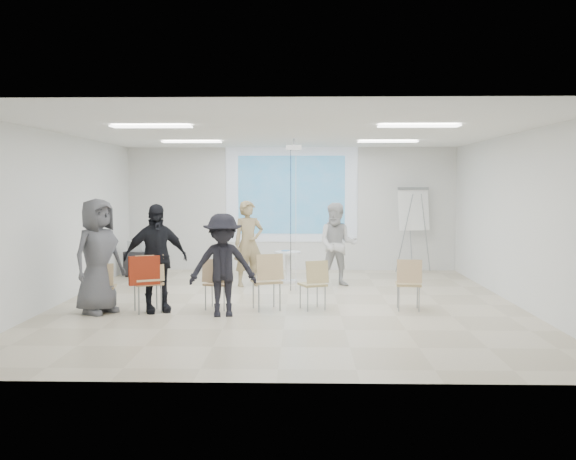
{
  "coord_description": "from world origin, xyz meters",
  "views": [
    {
      "loc": [
        0.28,
        -11.16,
        2.1
      ],
      "look_at": [
        0.0,
        0.8,
        1.25
      ],
      "focal_mm": 40.0,
      "sensor_mm": 36.0,
      "label": 1
    }
  ],
  "objects_px": {
    "audience_outer": "(98,249)",
    "av_cart": "(139,260)",
    "audience_left": "(155,250)",
    "audience_mid": "(223,258)",
    "chair_left_mid": "(149,278)",
    "chair_center": "(268,277)",
    "flipchart_easel": "(413,210)",
    "chair_right_inner": "(314,281)",
    "player_left": "(248,238)",
    "laptop": "(218,281)",
    "chair_right_far": "(409,280)",
    "player_right": "(337,240)",
    "chair_far_left": "(103,283)",
    "chair_left_inner": "(216,279)",
    "pedestal_table": "(288,265)"
  },
  "relations": [
    {
      "from": "flipchart_easel",
      "to": "chair_right_inner",
      "type": "bearing_deg",
      "value": -127.5
    },
    {
      "from": "audience_outer",
      "to": "av_cart",
      "type": "relative_size",
      "value": 2.58
    },
    {
      "from": "audience_mid",
      "to": "av_cart",
      "type": "distance_m",
      "value": 5.09
    },
    {
      "from": "player_left",
      "to": "audience_outer",
      "type": "relative_size",
      "value": 0.96
    },
    {
      "from": "player_left",
      "to": "chair_center",
      "type": "height_order",
      "value": "player_left"
    },
    {
      "from": "audience_mid",
      "to": "chair_right_inner",
      "type": "bearing_deg",
      "value": 11.1
    },
    {
      "from": "chair_left_mid",
      "to": "av_cart",
      "type": "relative_size",
      "value": 1.18
    },
    {
      "from": "chair_left_inner",
      "to": "chair_right_far",
      "type": "xyz_separation_m",
      "value": [
        3.21,
        -0.02,
        0.0
      ]
    },
    {
      "from": "chair_left_mid",
      "to": "player_left",
      "type": "bearing_deg",
      "value": 38.88
    },
    {
      "from": "chair_left_mid",
      "to": "av_cart",
      "type": "distance_m",
      "value": 4.35
    },
    {
      "from": "player_right",
      "to": "chair_left_inner",
      "type": "xyz_separation_m",
      "value": [
        -2.16,
        -2.61,
        -0.44
      ]
    },
    {
      "from": "chair_center",
      "to": "audience_mid",
      "type": "relative_size",
      "value": 0.52
    },
    {
      "from": "av_cart",
      "to": "flipchart_easel",
      "type": "bearing_deg",
      "value": 24.96
    },
    {
      "from": "player_left",
      "to": "audience_mid",
      "type": "bearing_deg",
      "value": -117.85
    },
    {
      "from": "flipchart_easel",
      "to": "chair_right_far",
      "type": "bearing_deg",
      "value": -110.57
    },
    {
      "from": "chair_left_mid",
      "to": "av_cart",
      "type": "xyz_separation_m",
      "value": [
        -1.24,
        4.17,
        -0.2
      ]
    },
    {
      "from": "audience_left",
      "to": "audience_mid",
      "type": "distance_m",
      "value": 1.19
    },
    {
      "from": "pedestal_table",
      "to": "chair_far_left",
      "type": "bearing_deg",
      "value": -132.16
    },
    {
      "from": "player_left",
      "to": "chair_left_mid",
      "type": "distance_m",
      "value": 3.18
    },
    {
      "from": "player_left",
      "to": "chair_right_far",
      "type": "height_order",
      "value": "player_left"
    },
    {
      "from": "chair_left_mid",
      "to": "audience_left",
      "type": "xyz_separation_m",
      "value": [
        0.1,
        0.07,
        0.45
      ]
    },
    {
      "from": "chair_left_inner",
      "to": "chair_right_far",
      "type": "bearing_deg",
      "value": 11.27
    },
    {
      "from": "chair_center",
      "to": "audience_outer",
      "type": "height_order",
      "value": "audience_outer"
    },
    {
      "from": "chair_left_inner",
      "to": "audience_left",
      "type": "relative_size",
      "value": 0.42
    },
    {
      "from": "audience_mid",
      "to": "chair_far_left",
      "type": "bearing_deg",
      "value": 163.56
    },
    {
      "from": "chair_left_mid",
      "to": "chair_left_inner",
      "type": "xyz_separation_m",
      "value": [
        1.07,
        0.28,
        -0.06
      ]
    },
    {
      "from": "audience_mid",
      "to": "chair_left_mid",
      "type": "bearing_deg",
      "value": 160.77
    },
    {
      "from": "chair_left_inner",
      "to": "laptop",
      "type": "relative_size",
      "value": 2.73
    },
    {
      "from": "chair_right_inner",
      "to": "laptop",
      "type": "bearing_deg",
      "value": 153.87
    },
    {
      "from": "chair_left_inner",
      "to": "chair_center",
      "type": "bearing_deg",
      "value": 7.64
    },
    {
      "from": "chair_right_far",
      "to": "av_cart",
      "type": "height_order",
      "value": "chair_right_far"
    },
    {
      "from": "chair_center",
      "to": "audience_left",
      "type": "relative_size",
      "value": 0.47
    },
    {
      "from": "chair_far_left",
      "to": "player_left",
      "type": "bearing_deg",
      "value": 43.25
    },
    {
      "from": "av_cart",
      "to": "laptop",
      "type": "bearing_deg",
      "value": -40.99
    },
    {
      "from": "chair_left_mid",
      "to": "audience_mid",
      "type": "xyz_separation_m",
      "value": [
        1.25,
        -0.23,
        0.36
      ]
    },
    {
      "from": "chair_left_mid",
      "to": "laptop",
      "type": "height_order",
      "value": "chair_left_mid"
    },
    {
      "from": "chair_left_mid",
      "to": "laptop",
      "type": "xyz_separation_m",
      "value": [
        1.09,
        0.37,
        -0.11
      ]
    },
    {
      "from": "audience_left",
      "to": "audience_mid",
      "type": "bearing_deg",
      "value": -39.48
    },
    {
      "from": "chair_center",
      "to": "chair_left_inner",
      "type": "bearing_deg",
      "value": 157.17
    },
    {
      "from": "player_left",
      "to": "chair_right_inner",
      "type": "xyz_separation_m",
      "value": [
        1.32,
        -2.52,
        -0.51
      ]
    },
    {
      "from": "player_right",
      "to": "audience_left",
      "type": "height_order",
      "value": "audience_left"
    },
    {
      "from": "player_right",
      "to": "laptop",
      "type": "relative_size",
      "value": 6.01
    },
    {
      "from": "chair_right_inner",
      "to": "laptop",
      "type": "xyz_separation_m",
      "value": [
        -1.63,
        0.08,
        -0.03
      ]
    },
    {
      "from": "pedestal_table",
      "to": "chair_far_left",
      "type": "relative_size",
      "value": 0.86
    },
    {
      "from": "player_left",
      "to": "chair_right_inner",
      "type": "bearing_deg",
      "value": -87.46
    },
    {
      "from": "chair_left_mid",
      "to": "audience_left",
      "type": "bearing_deg",
      "value": 11.61
    },
    {
      "from": "chair_right_far",
      "to": "chair_center",
      "type": "bearing_deg",
      "value": -173.82
    },
    {
      "from": "player_left",
      "to": "flipchart_easel",
      "type": "relative_size",
      "value": 0.98
    },
    {
      "from": "audience_left",
      "to": "audience_outer",
      "type": "distance_m",
      "value": 0.93
    },
    {
      "from": "chair_left_mid",
      "to": "flipchart_easel",
      "type": "height_order",
      "value": "flipchart_easel"
    }
  ]
}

